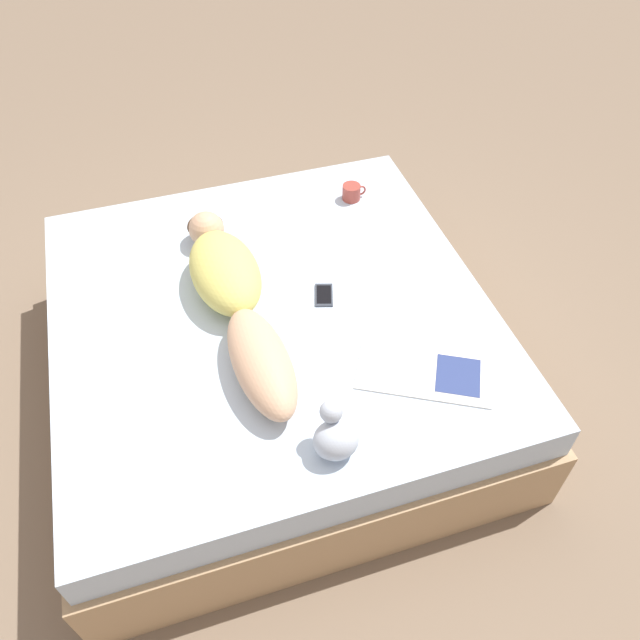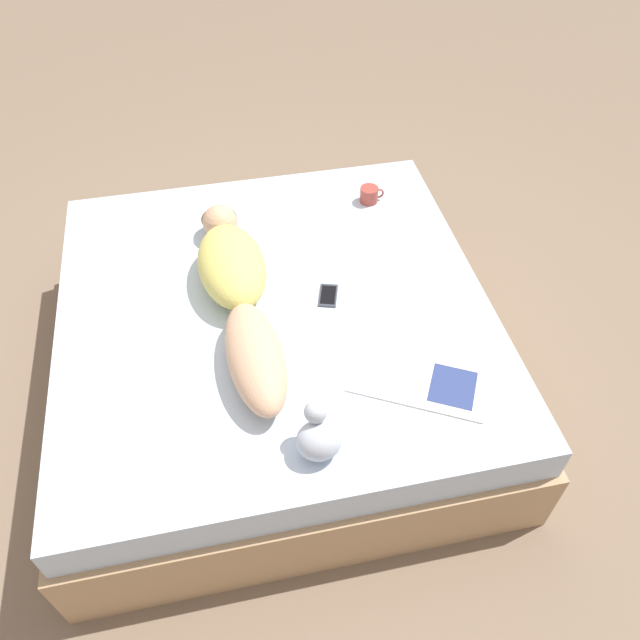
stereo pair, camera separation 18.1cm
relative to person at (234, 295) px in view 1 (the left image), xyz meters
name	(u,v)px [view 1 (the left image)]	position (x,y,z in m)	size (l,w,h in m)	color
ground_plane	(277,382)	(0.15, -0.03, -0.65)	(12.00, 12.00, 0.00)	#7A6651
bed	(274,348)	(0.15, -0.03, -0.38)	(1.96, 2.00, 0.55)	tan
person	(234,295)	(0.00, 0.00, 0.00)	(0.33, 1.29, 0.21)	tan
open_magazine	(426,371)	(0.66, -0.57, -0.09)	(0.61, 0.50, 0.01)	silver
coffee_mug	(352,192)	(0.76, 0.62, -0.05)	(0.13, 0.10, 0.08)	#993D33
cell_phone	(324,295)	(0.40, -0.03, -0.09)	(0.12, 0.16, 0.01)	#333842
plush_toy	(335,436)	(0.20, -0.79, -0.01)	(0.17, 0.18, 0.21)	#B2BCCC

